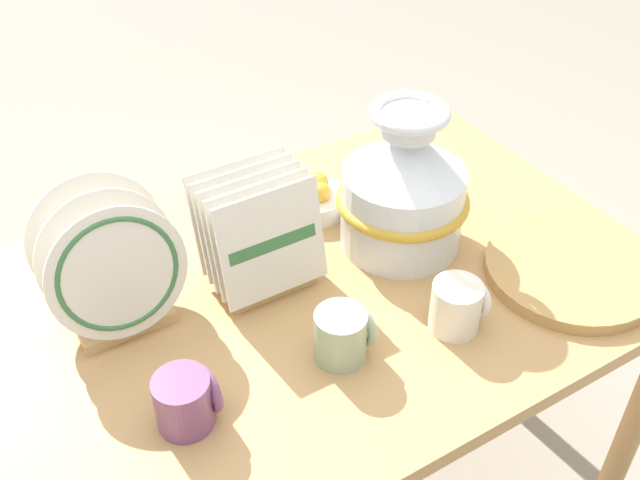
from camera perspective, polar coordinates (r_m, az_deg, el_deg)
display_table at (r=1.53m, az=-0.00°, el=-5.76°), size 1.32×0.88×0.76m
ceramic_vase at (r=1.50m, az=6.38°, el=4.00°), size 0.27×0.27×0.32m
dish_rack_round_plates at (r=1.37m, az=-15.54°, el=-2.42°), size 0.25×0.18×0.27m
dish_rack_square_plates at (r=1.42m, az=-4.74°, el=0.04°), size 0.21×0.17×0.23m
wicker_charger_stack at (r=1.56m, az=18.57°, el=-2.19°), size 0.34×0.34×0.03m
mug_plum_glaze at (r=1.22m, az=-10.13°, el=-11.96°), size 0.10×0.09×0.10m
mug_sage_glaze at (r=1.30m, az=1.75°, el=-7.22°), size 0.10×0.09×0.10m
mug_cream_glaze at (r=1.37m, az=10.46°, el=-4.94°), size 0.10×0.09×0.10m
fruit_bowl at (r=1.64m, az=-0.52°, el=3.17°), size 0.15×0.15×0.08m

